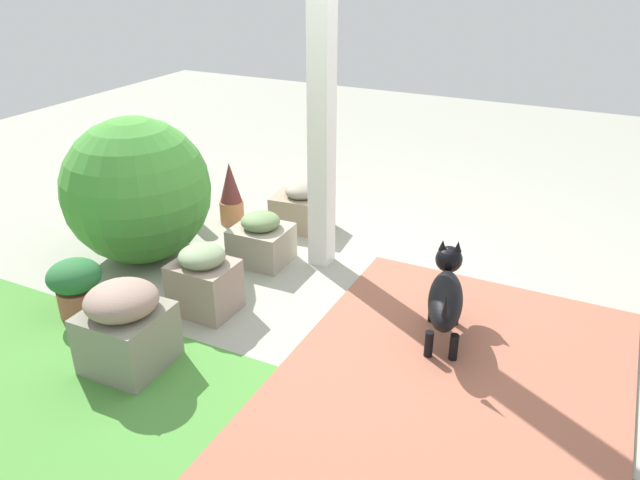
# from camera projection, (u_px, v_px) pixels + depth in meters

# --- Properties ---
(ground_plane) EXTENTS (12.00, 12.00, 0.00)m
(ground_plane) POSITION_uv_depth(u_px,v_px,m) (347.00, 286.00, 4.29)
(ground_plane) COLOR #9A9B8C
(brick_path) EXTENTS (1.80, 2.40, 0.02)m
(brick_path) POSITION_uv_depth(u_px,v_px,m) (451.00, 384.00, 3.33)
(brick_path) COLOR #9F5D47
(brick_path) RESTS_ON ground
(porch_pillar) EXTENTS (0.15, 0.15, 2.52)m
(porch_pillar) POSITION_uv_depth(u_px,v_px,m) (322.00, 92.00, 4.08)
(porch_pillar) COLOR white
(porch_pillar) RESTS_ON ground
(stone_planter_nearest) EXTENTS (0.49, 0.38, 0.38)m
(stone_planter_nearest) POSITION_uv_depth(u_px,v_px,m) (301.00, 209.00, 5.10)
(stone_planter_nearest) COLOR gray
(stone_planter_nearest) RESTS_ON ground
(stone_planter_near) EXTENTS (0.41, 0.38, 0.39)m
(stone_planter_near) POSITION_uv_depth(u_px,v_px,m) (261.00, 240.00, 4.56)
(stone_planter_near) COLOR #A09582
(stone_planter_near) RESTS_ON ground
(stone_planter_mid) EXTENTS (0.39, 0.33, 0.46)m
(stone_planter_mid) POSITION_uv_depth(u_px,v_px,m) (204.00, 280.00, 3.92)
(stone_planter_mid) COLOR gray
(stone_planter_mid) RESTS_ON ground
(stone_planter_far) EXTENTS (0.43, 0.43, 0.51)m
(stone_planter_far) POSITION_uv_depth(u_px,v_px,m) (126.00, 326.00, 3.39)
(stone_planter_far) COLOR gray
(stone_planter_far) RESTS_ON ground
(round_shrub) EXTENTS (1.07, 1.07, 1.07)m
(round_shrub) POSITION_uv_depth(u_px,v_px,m) (137.00, 190.00, 4.47)
(round_shrub) COLOR #418B34
(round_shrub) RESTS_ON ground
(terracotta_pot_spiky) EXTENTS (0.20, 0.20, 0.54)m
(terracotta_pot_spiky) POSITION_uv_depth(u_px,v_px,m) (231.00, 195.00, 5.15)
(terracotta_pot_spiky) COLOR #B9714A
(terracotta_pot_spiky) RESTS_ON ground
(terracotta_pot_broad) EXTENTS (0.34, 0.34, 0.37)m
(terracotta_pot_broad) POSITION_uv_depth(u_px,v_px,m) (76.00, 284.00, 3.89)
(terracotta_pot_broad) COLOR #9D5342
(terracotta_pot_broad) RESTS_ON ground
(terracotta_pot_tall) EXTENTS (0.22, 0.22, 0.67)m
(terracotta_pot_tall) POSITION_uv_depth(u_px,v_px,m) (177.00, 185.00, 5.39)
(terracotta_pot_tall) COLOR #BE6942
(terracotta_pot_tall) RESTS_ON ground
(dog) EXTENTS (0.34, 0.74, 0.51)m
(dog) POSITION_uv_depth(u_px,v_px,m) (446.00, 295.00, 3.62)
(dog) COLOR black
(dog) RESTS_ON ground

